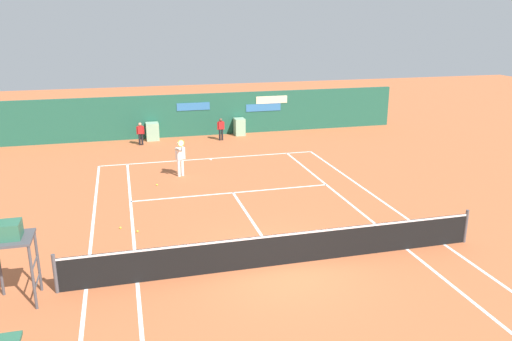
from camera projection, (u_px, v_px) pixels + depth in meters
ground_plane at (275, 256)px, 15.14m from camera, size 80.00×80.00×0.01m
tennis_net at (281, 248)px, 14.46m from camera, size 12.10×0.10×1.07m
sponsor_back_wall at (194, 116)px, 29.96m from camera, size 25.00×1.02×2.45m
umpire_chair at (10, 238)px, 12.23m from camera, size 1.00×1.00×2.52m
player_on_baseline at (180, 156)px, 22.39m from camera, size 0.47×0.79×1.78m
ball_kid_centre_post at (221, 128)px, 28.96m from camera, size 0.42×0.18×1.27m
ball_kid_right_post at (140, 132)px, 27.88m from camera, size 0.42×0.17×1.25m
tennis_ball_mid_court at (137, 231)px, 16.78m from camera, size 0.07×0.07×0.07m
tennis_ball_near_service_line at (120, 228)px, 17.06m from camera, size 0.07×0.07×0.07m
tennis_ball_by_sideline at (157, 185)px, 21.39m from camera, size 0.07×0.07×0.07m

